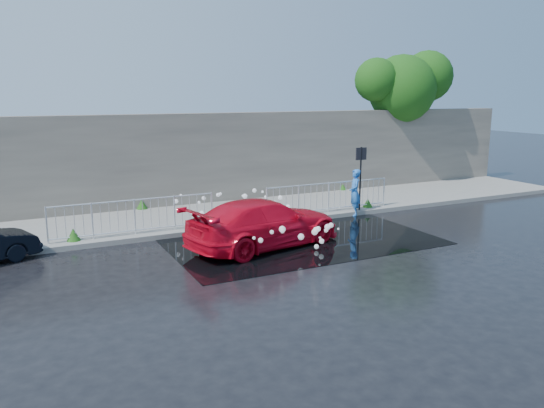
{
  "coord_description": "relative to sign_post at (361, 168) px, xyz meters",
  "views": [
    {
      "loc": [
        -7.22,
        -12.7,
        4.42
      ],
      "look_at": [
        -0.02,
        1.9,
        1.0
      ],
      "focal_mm": 35.0,
      "sensor_mm": 36.0,
      "label": 1
    }
  ],
  "objects": [
    {
      "name": "retaining_wall",
      "position": [
        -4.2,
        4.1,
        0.18
      ],
      "size": [
        30.0,
        0.6,
        3.5
      ],
      "primitive_type": "cube",
      "color": "#58514A",
      "rests_on": "pavement"
    },
    {
      "name": "ground",
      "position": [
        -4.2,
        -3.1,
        -1.72
      ],
      "size": [
        90.0,
        90.0,
        0.0
      ],
      "primitive_type": "plane",
      "color": "black",
      "rests_on": "ground"
    },
    {
      "name": "weeds",
      "position": [
        -4.51,
        1.36,
        -1.4
      ],
      "size": [
        12.17,
        3.93,
        0.4
      ],
      "color": "#1D4A13",
      "rests_on": "pavement"
    },
    {
      "name": "tree",
      "position": [
        5.48,
        4.31,
        3.06
      ],
      "size": [
        5.21,
        3.19,
        6.42
      ],
      "color": "#332114",
      "rests_on": "ground"
    },
    {
      "name": "water_spray",
      "position": [
        -4.61,
        -1.51,
        -1.04
      ],
      "size": [
        3.61,
        5.64,
        1.11
      ],
      "color": "white",
      "rests_on": "ground"
    },
    {
      "name": "red_car",
      "position": [
        -4.98,
        -2.25,
        -1.02
      ],
      "size": [
        5.16,
        3.0,
        1.4
      ],
      "primitive_type": "imported",
      "rotation": [
        0.0,
        0.0,
        1.8
      ],
      "color": "red",
      "rests_on": "ground"
    },
    {
      "name": "person",
      "position": [
        -0.3,
        -0.1,
        -0.87
      ],
      "size": [
        0.63,
        0.74,
        1.71
      ],
      "primitive_type": "imported",
      "rotation": [
        0.0,
        0.0,
        -1.99
      ],
      "color": "blue",
      "rests_on": "ground"
    },
    {
      "name": "pavement",
      "position": [
        -4.2,
        1.9,
        -1.65
      ],
      "size": [
        30.0,
        4.0,
        0.15
      ],
      "primitive_type": "cube",
      "color": "slate",
      "rests_on": "ground"
    },
    {
      "name": "puddle",
      "position": [
        -3.7,
        -2.1,
        -1.72
      ],
      "size": [
        8.0,
        5.0,
        0.01
      ],
      "primitive_type": "cube",
      "color": "black",
      "rests_on": "ground"
    },
    {
      "name": "railing_right",
      "position": [
        -1.2,
        0.25,
        -0.99
      ],
      "size": [
        5.05,
        0.05,
        1.1
      ],
      "color": "silver",
      "rests_on": "pavement"
    },
    {
      "name": "curb",
      "position": [
        -4.2,
        -0.1,
        -1.64
      ],
      "size": [
        30.0,
        0.25,
        0.16
      ],
      "primitive_type": "cube",
      "color": "slate",
      "rests_on": "ground"
    },
    {
      "name": "railing_left",
      "position": [
        -8.2,
        0.25,
        -0.99
      ],
      "size": [
        5.05,
        0.05,
        1.1
      ],
      "color": "silver",
      "rests_on": "pavement"
    },
    {
      "name": "sign_post",
      "position": [
        0.0,
        0.0,
        0.0
      ],
      "size": [
        0.45,
        0.06,
        2.5
      ],
      "color": "black",
      "rests_on": "ground"
    }
  ]
}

